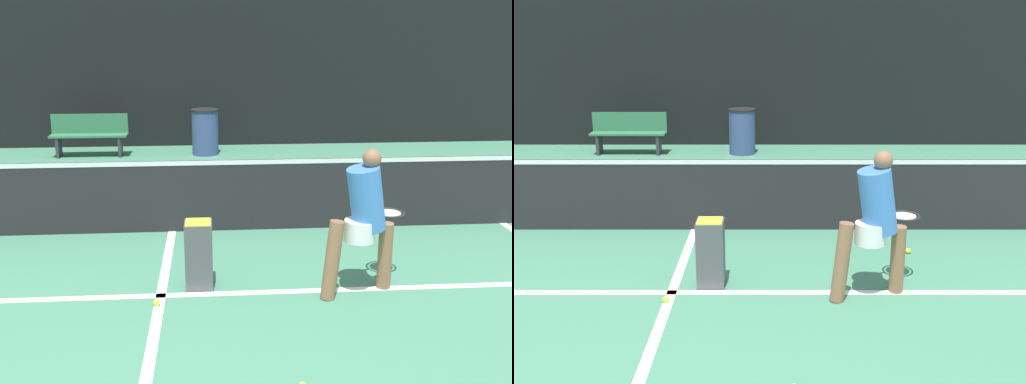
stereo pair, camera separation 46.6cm
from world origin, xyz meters
TOP-DOWN VIEW (x-y plane):
  - court_service_line at (0.00, 4.41)m, footprint 8.25×0.10m
  - court_center_mark at (0.00, 4.41)m, footprint 0.10×3.90m
  - net at (0.00, 6.36)m, footprint 11.09×0.09m
  - fence_back at (0.00, 12.25)m, footprint 24.00×0.06m
  - player_practicing at (2.02, 4.36)m, footprint 1.04×0.81m
  - tennis_ball_scattered_0 at (-0.02, 4.18)m, footprint 0.07×0.07m
  - tennis_ball_scattered_6 at (2.65, 5.49)m, footprint 0.07×0.07m
  - ball_hopper at (0.39, 4.61)m, footprint 0.28×0.28m
  - courtside_bench at (-1.96, 11.25)m, footprint 1.56×0.38m
  - trash_bin at (0.42, 11.24)m, footprint 0.57×0.57m
  - parked_car at (-2.46, 14.91)m, footprint 1.86×3.94m
  - building_far at (0.00, 24.41)m, footprint 36.00×2.40m

SIDE VIEW (x-z plane):
  - court_service_line at x=0.00m, z-range 0.00..0.01m
  - court_center_mark at x=0.00m, z-range 0.00..0.01m
  - tennis_ball_scattered_0 at x=-0.02m, z-range 0.00..0.07m
  - tennis_ball_scattered_6 at x=2.65m, z-range 0.00..0.07m
  - ball_hopper at x=0.39m, z-range 0.02..0.73m
  - courtside_bench at x=-1.96m, z-range 0.04..0.90m
  - trash_bin at x=0.42m, z-range 0.00..0.95m
  - net at x=0.00m, z-range -0.02..1.05m
  - parked_car at x=-2.46m, z-range -0.11..1.36m
  - player_practicing at x=2.02m, z-range 0.05..1.54m
  - fence_back at x=0.00m, z-range -0.01..3.66m
  - building_far at x=0.00m, z-range 0.00..6.05m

